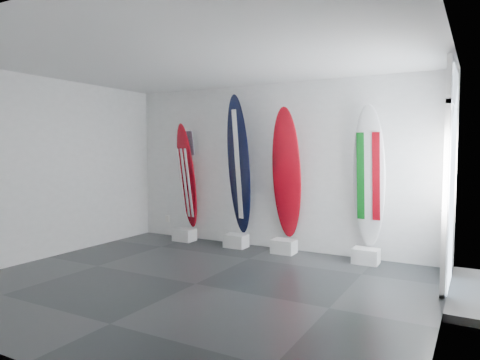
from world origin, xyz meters
The scene contains 16 objects.
floor centered at (0.00, 0.00, 0.00)m, with size 6.00×6.00×0.00m, color black.
ceiling centered at (0.00, 0.00, 3.00)m, with size 6.00×6.00×0.00m, color white.
wall_back centered at (0.00, 2.50, 1.50)m, with size 6.00×6.00×0.00m, color silver.
wall_front centered at (0.00, -2.50, 1.50)m, with size 6.00×6.00×0.00m, color silver.
wall_left centered at (-3.00, 0.00, 1.50)m, with size 5.00×5.00×0.00m, color silver.
wall_right centered at (3.00, 0.00, 1.50)m, with size 5.00×5.00×0.00m, color silver.
display_block_usa centered at (-1.79, 2.18, 0.12)m, with size 0.40×0.30×0.24m, color silver.
surfboard_usa centered at (-1.79, 2.28, 1.28)m, with size 0.47×0.08×2.10m, color maroon.
display_block_navy centered at (-0.61, 2.18, 0.12)m, with size 0.40×0.30×0.24m, color silver.
surfboard_navy centered at (-0.61, 2.28, 1.52)m, with size 0.58×0.08×2.58m, color black.
display_block_swiss centered at (0.35, 2.18, 0.12)m, with size 0.40×0.30×0.24m, color silver.
surfboard_swiss centered at (0.35, 2.28, 1.39)m, with size 0.52×0.08×2.32m, color maroon.
display_block_italy centered at (1.76, 2.18, 0.12)m, with size 0.40×0.30×0.24m, color silver.
surfboard_italy centered at (1.76, 2.28, 1.38)m, with size 0.52×0.08×2.29m, color white.
wall_outlet centered at (-2.45, 2.48, 0.35)m, with size 0.09×0.02×0.13m, color silver.
glass_door centered at (2.97, 1.55, 1.43)m, with size 0.12×1.16×2.85m, color white, non-canonical shape.
Camera 1 is at (3.31, -4.72, 1.81)m, focal length 32.50 mm.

